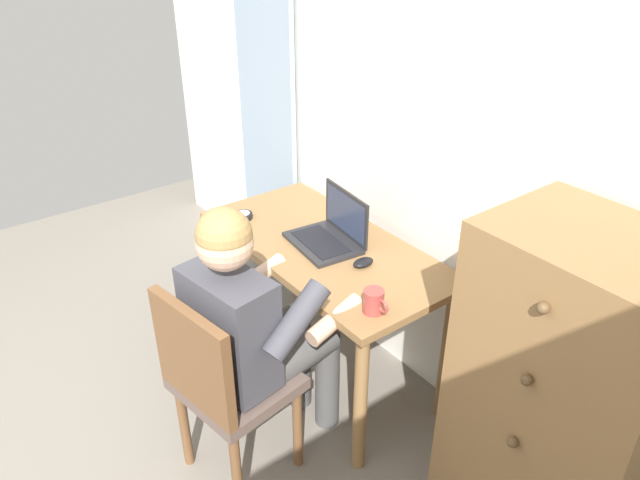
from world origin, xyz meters
TOP-DOWN VIEW (x-y plane):
  - wall_back at (0.00, 2.20)m, footprint 4.80×0.05m
  - curtain_panel at (-1.20, 2.13)m, footprint 0.54×0.03m
  - desk at (-0.26, 1.82)m, footprint 1.25×0.62m
  - dresser at (0.94, 1.90)m, footprint 0.63×0.51m
  - chair at (0.02, 1.12)m, footprint 0.48×0.46m
  - person_seated at (-0.00, 1.30)m, footprint 0.59×0.63m
  - laptop at (-0.25, 1.85)m, footprint 0.37×0.29m
  - computer_mouse at (-0.01, 1.84)m, footprint 0.06×0.10m
  - desk_clock at (-0.70, 1.66)m, footprint 0.09×0.09m
  - coffee_mug at (0.27, 1.66)m, footprint 0.12×0.08m

SIDE VIEW (x-z plane):
  - chair at x=0.02m, z-range 0.06..0.96m
  - desk at x=-0.26m, z-range 0.26..1.00m
  - dresser at x=0.94m, z-range 0.00..1.28m
  - person_seated at x=0.00m, z-range 0.08..1.30m
  - desk_clock at x=-0.70m, z-range 0.74..0.77m
  - computer_mouse at x=-0.01m, z-range 0.74..0.77m
  - coffee_mug at x=0.27m, z-range 0.74..0.83m
  - laptop at x=-0.25m, z-range 0.67..0.91m
  - curtain_panel at x=-1.20m, z-range 0.00..2.30m
  - wall_back at x=0.00m, z-range 0.00..2.50m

